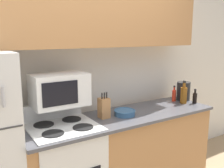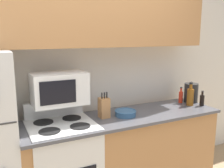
{
  "view_description": "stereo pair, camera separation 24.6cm",
  "coord_description": "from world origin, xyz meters",
  "px_view_note": "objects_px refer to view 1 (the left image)",
  "views": [
    {
      "loc": [
        -1.09,
        -1.78,
        1.73
      ],
      "look_at": [
        0.2,
        0.26,
        1.26
      ],
      "focal_mm": 40.0,
      "sensor_mm": 36.0,
      "label": 1
    },
    {
      "loc": [
        -0.88,
        -1.9,
        1.73
      ],
      "look_at": [
        0.2,
        0.26,
        1.26
      ],
      "focal_mm": 40.0,
      "sensor_mm": 36.0,
      "label": 2
    }
  ],
  "objects_px": {
    "bowl": "(125,112)",
    "bottle_soy_sauce": "(195,98)",
    "microwave": "(59,90)",
    "bottle_whiskey": "(184,94)",
    "bottle_hot_sauce": "(174,95)",
    "kettle": "(183,91)",
    "knife_block": "(104,108)"
  },
  "relations": [
    {
      "from": "bottle_whiskey",
      "to": "kettle",
      "type": "xyz_separation_m",
      "value": [
        0.12,
        0.11,
        0.01
      ]
    },
    {
      "from": "kettle",
      "to": "microwave",
      "type": "bearing_deg",
      "value": 179.3
    },
    {
      "from": "bottle_whiskey",
      "to": "kettle",
      "type": "relative_size",
      "value": 1.08
    },
    {
      "from": "knife_block",
      "to": "bottle_whiskey",
      "type": "height_order",
      "value": "bottle_whiskey"
    },
    {
      "from": "microwave",
      "to": "kettle",
      "type": "height_order",
      "value": "microwave"
    },
    {
      "from": "bowl",
      "to": "bottle_whiskey",
      "type": "distance_m",
      "value": 0.89
    },
    {
      "from": "bottle_soy_sauce",
      "to": "kettle",
      "type": "xyz_separation_m",
      "value": [
        0.01,
        0.19,
        0.05
      ]
    },
    {
      "from": "bottle_whiskey",
      "to": "kettle",
      "type": "height_order",
      "value": "bottle_whiskey"
    },
    {
      "from": "bottle_hot_sauce",
      "to": "bottle_whiskey",
      "type": "xyz_separation_m",
      "value": [
        0.03,
        -0.13,
        0.03
      ]
    },
    {
      "from": "microwave",
      "to": "knife_block",
      "type": "distance_m",
      "value": 0.49
    },
    {
      "from": "microwave",
      "to": "bottle_hot_sauce",
      "type": "relative_size",
      "value": 2.53
    },
    {
      "from": "microwave",
      "to": "bottle_hot_sauce",
      "type": "height_order",
      "value": "microwave"
    },
    {
      "from": "bottle_soy_sauce",
      "to": "bottle_hot_sauce",
      "type": "bearing_deg",
      "value": 123.37
    },
    {
      "from": "bottle_hot_sauce",
      "to": "bottle_whiskey",
      "type": "bearing_deg",
      "value": -79.29
    },
    {
      "from": "bottle_soy_sauce",
      "to": "kettle",
      "type": "bearing_deg",
      "value": 88.43
    },
    {
      "from": "bowl",
      "to": "bottle_hot_sauce",
      "type": "bearing_deg",
      "value": 9.25
    },
    {
      "from": "bottle_hot_sauce",
      "to": "bottle_whiskey",
      "type": "relative_size",
      "value": 0.71
    },
    {
      "from": "bottle_whiskey",
      "to": "bowl",
      "type": "bearing_deg",
      "value": -179.57
    },
    {
      "from": "microwave",
      "to": "kettle",
      "type": "xyz_separation_m",
      "value": [
        1.66,
        -0.02,
        -0.21
      ]
    },
    {
      "from": "microwave",
      "to": "knife_block",
      "type": "height_order",
      "value": "microwave"
    },
    {
      "from": "bottle_whiskey",
      "to": "bottle_soy_sauce",
      "type": "bearing_deg",
      "value": -34.09
    },
    {
      "from": "bottle_hot_sauce",
      "to": "bottle_whiskey",
      "type": "height_order",
      "value": "bottle_whiskey"
    },
    {
      "from": "microwave",
      "to": "bottle_whiskey",
      "type": "relative_size",
      "value": 1.81
    },
    {
      "from": "bowl",
      "to": "bottle_whiskey",
      "type": "height_order",
      "value": "bottle_whiskey"
    },
    {
      "from": "knife_block",
      "to": "bottle_hot_sauce",
      "type": "xyz_separation_m",
      "value": [
        1.09,
        0.09,
        -0.03
      ]
    },
    {
      "from": "bottle_hot_sauce",
      "to": "bottle_soy_sauce",
      "type": "xyz_separation_m",
      "value": [
        0.14,
        -0.21,
        -0.01
      ]
    },
    {
      "from": "kettle",
      "to": "bowl",
      "type": "bearing_deg",
      "value": -173.24
    },
    {
      "from": "kettle",
      "to": "bottle_hot_sauce",
      "type": "bearing_deg",
      "value": 171.64
    },
    {
      "from": "knife_block",
      "to": "bottle_hot_sauce",
      "type": "height_order",
      "value": "knife_block"
    },
    {
      "from": "bowl",
      "to": "bottle_hot_sauce",
      "type": "height_order",
      "value": "bottle_hot_sauce"
    },
    {
      "from": "knife_block",
      "to": "bowl",
      "type": "bearing_deg",
      "value": -13.14
    },
    {
      "from": "bowl",
      "to": "bottle_soy_sauce",
      "type": "bearing_deg",
      "value": -4.01
    }
  ]
}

